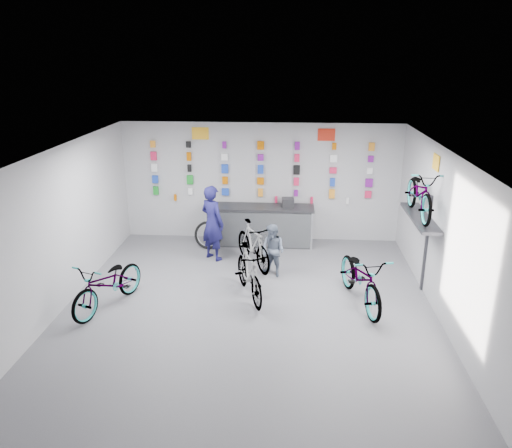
# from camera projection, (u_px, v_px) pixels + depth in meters

# --- Properties ---
(floor) EXTENTS (8.00, 8.00, 0.00)m
(floor) POSITION_uv_depth(u_px,v_px,m) (248.00, 312.00, 9.35)
(floor) COLOR #55555A
(floor) RESTS_ON ground
(ceiling) EXTENTS (8.00, 8.00, 0.00)m
(ceiling) POSITION_uv_depth(u_px,v_px,m) (247.00, 154.00, 8.38)
(ceiling) COLOR white
(ceiling) RESTS_ON wall_back
(wall_back) EXTENTS (7.00, 0.00, 7.00)m
(wall_back) POSITION_uv_depth(u_px,v_px,m) (261.00, 182.00, 12.64)
(wall_back) COLOR #B7B7B9
(wall_back) RESTS_ON floor
(wall_front) EXTENTS (7.00, 0.00, 7.00)m
(wall_front) POSITION_uv_depth(u_px,v_px,m) (213.00, 374.00, 5.09)
(wall_front) COLOR #B7B7B9
(wall_front) RESTS_ON floor
(wall_left) EXTENTS (0.00, 8.00, 8.00)m
(wall_left) POSITION_uv_depth(u_px,v_px,m) (56.00, 233.00, 9.09)
(wall_left) COLOR #B7B7B9
(wall_left) RESTS_ON floor
(wall_right) EXTENTS (0.00, 8.00, 8.00)m
(wall_right) POSITION_uv_depth(u_px,v_px,m) (448.00, 242.00, 8.63)
(wall_right) COLOR #B7B7B9
(wall_right) RESTS_ON floor
(counter) EXTENTS (2.70, 0.66, 1.00)m
(counter) POSITION_uv_depth(u_px,v_px,m) (259.00, 226.00, 12.53)
(counter) COLOR black
(counter) RESTS_ON floor
(merch_wall) EXTENTS (5.56, 0.08, 1.55)m
(merch_wall) POSITION_uv_depth(u_px,v_px,m) (261.00, 172.00, 12.48)
(merch_wall) COLOR #168C25
(merch_wall) RESTS_ON wall_back
(wall_bracket) EXTENTS (0.39, 1.90, 2.00)m
(wall_bracket) POSITION_uv_depth(u_px,v_px,m) (421.00, 222.00, 9.79)
(wall_bracket) COLOR #333338
(wall_bracket) RESTS_ON wall_right
(sign_left) EXTENTS (0.42, 0.02, 0.30)m
(sign_left) POSITION_uv_depth(u_px,v_px,m) (200.00, 133.00, 12.32)
(sign_left) COLOR yellow
(sign_left) RESTS_ON wall_back
(sign_right) EXTENTS (0.42, 0.02, 0.30)m
(sign_right) POSITION_uv_depth(u_px,v_px,m) (326.00, 135.00, 12.12)
(sign_right) COLOR red
(sign_right) RESTS_ON wall_back
(sign_side) EXTENTS (0.02, 0.40, 0.30)m
(sign_side) POSITION_uv_depth(u_px,v_px,m) (436.00, 162.00, 9.39)
(sign_side) COLOR yellow
(sign_side) RESTS_ON wall_right
(bike_left) EXTENTS (1.29, 2.00, 0.99)m
(bike_left) POSITION_uv_depth(u_px,v_px,m) (108.00, 284.00, 9.37)
(bike_left) COLOR gray
(bike_left) RESTS_ON floor
(bike_center) EXTENTS (1.05, 1.80, 1.04)m
(bike_center) POSITION_uv_depth(u_px,v_px,m) (249.00, 273.00, 9.77)
(bike_center) COLOR gray
(bike_center) RESTS_ON floor
(bike_right) EXTENTS (1.17, 2.18, 1.09)m
(bike_right) POSITION_uv_depth(u_px,v_px,m) (361.00, 278.00, 9.51)
(bike_right) COLOR gray
(bike_right) RESTS_ON floor
(bike_service) EXTENTS (1.24, 1.74, 1.03)m
(bike_service) POSITION_uv_depth(u_px,v_px,m) (253.00, 245.00, 11.23)
(bike_service) COLOR gray
(bike_service) RESTS_ON floor
(bike_wall) EXTENTS (0.63, 1.80, 0.95)m
(bike_wall) POSITION_uv_depth(u_px,v_px,m) (420.00, 193.00, 9.60)
(bike_wall) COLOR gray
(bike_wall) RESTS_ON wall_bracket
(clerk) EXTENTS (0.77, 0.73, 1.78)m
(clerk) POSITION_uv_depth(u_px,v_px,m) (212.00, 223.00, 11.51)
(clerk) COLOR #161449
(clerk) RESTS_ON floor
(customer) EXTENTS (0.71, 0.67, 1.16)m
(customer) POSITION_uv_depth(u_px,v_px,m) (273.00, 251.00, 10.72)
(customer) COLOR slate
(customer) RESTS_ON floor
(spare_wheel) EXTENTS (0.72, 0.30, 0.70)m
(spare_wheel) POSITION_uv_depth(u_px,v_px,m) (208.00, 235.00, 12.31)
(spare_wheel) COLOR black
(spare_wheel) RESTS_ON floor
(register) EXTENTS (0.31, 0.33, 0.22)m
(register) POSITION_uv_depth(u_px,v_px,m) (288.00, 203.00, 12.29)
(register) COLOR black
(register) RESTS_ON counter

